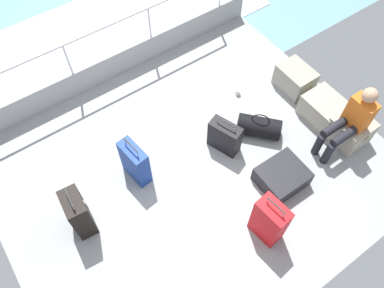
{
  "coord_description": "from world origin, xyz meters",
  "views": [
    {
      "loc": [
        2.14,
        -1.52,
        4.71
      ],
      "look_at": [
        -0.2,
        0.12,
        0.25
      ],
      "focal_mm": 35.71,
      "sensor_mm": 36.0,
      "label": 1
    }
  ],
  "objects_px": {
    "passenger_seated": "(351,120)",
    "cargo_crate_2": "(350,130)",
    "paper_cup": "(238,92)",
    "suitcase_3": "(79,213)",
    "suitcase_2": "(269,221)",
    "cargo_crate_1": "(324,109)",
    "suitcase_5": "(135,162)",
    "suitcase_4": "(225,137)",
    "suitcase_1": "(282,177)",
    "cargo_crate_0": "(295,79)",
    "duffel_bag": "(259,127)"
  },
  "relations": [
    {
      "from": "passenger_seated",
      "to": "cargo_crate_2",
      "type": "bearing_deg",
      "value": 90.0
    },
    {
      "from": "paper_cup",
      "to": "suitcase_3",
      "type": "bearing_deg",
      "value": -79.06
    },
    {
      "from": "passenger_seated",
      "to": "suitcase_2",
      "type": "distance_m",
      "value": 1.8
    },
    {
      "from": "cargo_crate_1",
      "to": "suitcase_2",
      "type": "height_order",
      "value": "suitcase_2"
    },
    {
      "from": "cargo_crate_1",
      "to": "cargo_crate_2",
      "type": "bearing_deg",
      "value": 1.76
    },
    {
      "from": "suitcase_5",
      "to": "paper_cup",
      "type": "distance_m",
      "value": 2.1
    },
    {
      "from": "suitcase_3",
      "to": "suitcase_4",
      "type": "distance_m",
      "value": 2.19
    },
    {
      "from": "suitcase_2",
      "to": "suitcase_5",
      "type": "relative_size",
      "value": 1.09
    },
    {
      "from": "suitcase_1",
      "to": "suitcase_4",
      "type": "bearing_deg",
      "value": -161.78
    },
    {
      "from": "cargo_crate_0",
      "to": "suitcase_2",
      "type": "bearing_deg",
      "value": -51.09
    },
    {
      "from": "suitcase_1",
      "to": "suitcase_2",
      "type": "height_order",
      "value": "suitcase_2"
    },
    {
      "from": "cargo_crate_0",
      "to": "suitcase_3",
      "type": "xyz_separation_m",
      "value": [
        0.18,
        -3.8,
        0.16
      ]
    },
    {
      "from": "cargo_crate_0",
      "to": "suitcase_3",
      "type": "relative_size",
      "value": 0.74
    },
    {
      "from": "suitcase_3",
      "to": "cargo_crate_2",
      "type": "bearing_deg",
      "value": 74.97
    },
    {
      "from": "passenger_seated",
      "to": "paper_cup",
      "type": "distance_m",
      "value": 1.78
    },
    {
      "from": "suitcase_3",
      "to": "suitcase_4",
      "type": "bearing_deg",
      "value": 87.81
    },
    {
      "from": "suitcase_5",
      "to": "duffel_bag",
      "type": "xyz_separation_m",
      "value": [
        0.43,
        1.82,
        -0.16
      ]
    },
    {
      "from": "suitcase_3",
      "to": "suitcase_5",
      "type": "height_order",
      "value": "suitcase_3"
    },
    {
      "from": "suitcase_2",
      "to": "suitcase_3",
      "type": "relative_size",
      "value": 1.02
    },
    {
      "from": "cargo_crate_1",
      "to": "passenger_seated",
      "type": "xyz_separation_m",
      "value": [
        0.5,
        -0.17,
        0.41
      ]
    },
    {
      "from": "cargo_crate_2",
      "to": "duffel_bag",
      "type": "height_order",
      "value": "duffel_bag"
    },
    {
      "from": "suitcase_2",
      "to": "duffel_bag",
      "type": "distance_m",
      "value": 1.54
    },
    {
      "from": "suitcase_1",
      "to": "suitcase_2",
      "type": "xyz_separation_m",
      "value": [
        0.42,
        -0.65,
        0.23
      ]
    },
    {
      "from": "suitcase_5",
      "to": "paper_cup",
      "type": "relative_size",
      "value": 7.55
    },
    {
      "from": "suitcase_1",
      "to": "suitcase_3",
      "type": "relative_size",
      "value": 0.78
    },
    {
      "from": "cargo_crate_1",
      "to": "suitcase_4",
      "type": "height_order",
      "value": "suitcase_4"
    },
    {
      "from": "cargo_crate_2",
      "to": "duffel_bag",
      "type": "distance_m",
      "value": 1.3
    },
    {
      "from": "suitcase_2",
      "to": "cargo_crate_2",
      "type": "bearing_deg",
      "value": 101.68
    },
    {
      "from": "suitcase_3",
      "to": "paper_cup",
      "type": "relative_size",
      "value": 8.06
    },
    {
      "from": "passenger_seated",
      "to": "suitcase_5",
      "type": "bearing_deg",
      "value": -115.36
    },
    {
      "from": "cargo_crate_0",
      "to": "duffel_bag",
      "type": "distance_m",
      "value": 1.11
    },
    {
      "from": "suitcase_3",
      "to": "paper_cup",
      "type": "bearing_deg",
      "value": 100.94
    },
    {
      "from": "suitcase_3",
      "to": "cargo_crate_0",
      "type": "bearing_deg",
      "value": 92.69
    },
    {
      "from": "suitcase_1",
      "to": "suitcase_2",
      "type": "bearing_deg",
      "value": -56.91
    },
    {
      "from": "suitcase_3",
      "to": "suitcase_1",
      "type": "bearing_deg",
      "value": 68.37
    },
    {
      "from": "cargo_crate_1",
      "to": "passenger_seated",
      "type": "distance_m",
      "value": 0.67
    },
    {
      "from": "cargo_crate_1",
      "to": "passenger_seated",
      "type": "height_order",
      "value": "passenger_seated"
    },
    {
      "from": "cargo_crate_2",
      "to": "passenger_seated",
      "type": "relative_size",
      "value": 0.48
    },
    {
      "from": "passenger_seated",
      "to": "suitcase_2",
      "type": "height_order",
      "value": "passenger_seated"
    },
    {
      "from": "cargo_crate_0",
      "to": "suitcase_1",
      "type": "xyz_separation_m",
      "value": [
        1.16,
        -1.31,
        -0.07
      ]
    },
    {
      "from": "cargo_crate_0",
      "to": "passenger_seated",
      "type": "height_order",
      "value": "passenger_seated"
    },
    {
      "from": "cargo_crate_2",
      "to": "duffel_bag",
      "type": "relative_size",
      "value": 0.79
    },
    {
      "from": "suitcase_2",
      "to": "suitcase_1",
      "type": "bearing_deg",
      "value": 123.09
    },
    {
      "from": "cargo_crate_0",
      "to": "paper_cup",
      "type": "relative_size",
      "value": 5.94
    },
    {
      "from": "duffel_bag",
      "to": "paper_cup",
      "type": "xyz_separation_m",
      "value": [
        -0.76,
        0.23,
        -0.11
      ]
    },
    {
      "from": "suitcase_4",
      "to": "duffel_bag",
      "type": "distance_m",
      "value": 0.58
    },
    {
      "from": "suitcase_4",
      "to": "suitcase_5",
      "type": "bearing_deg",
      "value": -104.57
    },
    {
      "from": "cargo_crate_1",
      "to": "suitcase_4",
      "type": "distance_m",
      "value": 1.61
    },
    {
      "from": "cargo_crate_1",
      "to": "suitcase_4",
      "type": "relative_size",
      "value": 1.04
    },
    {
      "from": "suitcase_3",
      "to": "cargo_crate_1",
      "type": "bearing_deg",
      "value": 82.32
    }
  ]
}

